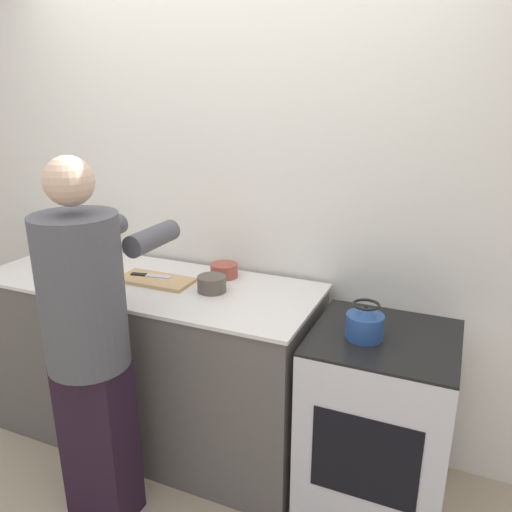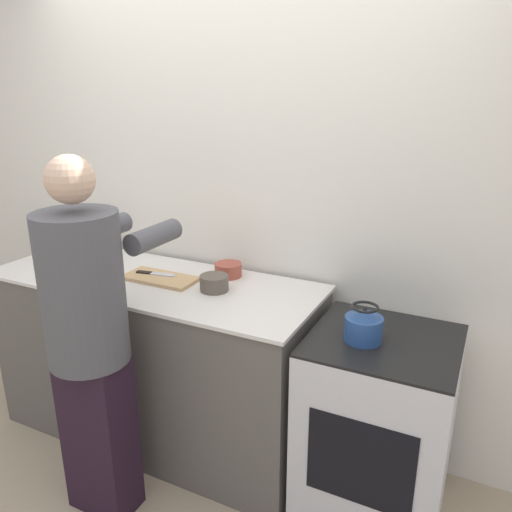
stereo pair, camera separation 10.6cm
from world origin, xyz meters
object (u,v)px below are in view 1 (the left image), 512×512
at_px(kettle, 365,323).
at_px(canister_jar, 91,242).
at_px(cutting_board, 156,280).
at_px(bowl_prep, 212,284).
at_px(knife, 150,275).
at_px(person, 90,338).
at_px(oven, 377,424).

bearing_deg(kettle, canister_jar, 169.41).
xyz_separation_m(cutting_board, bowl_prep, (0.32, 0.00, 0.03)).
bearing_deg(bowl_prep, canister_jar, 166.32).
bearing_deg(bowl_prep, knife, 177.35).
xyz_separation_m(cutting_board, kettle, (1.09, -0.09, 0.00)).
xyz_separation_m(person, canister_jar, (-0.64, 0.78, 0.13)).
bearing_deg(person, knife, 98.95).
distance_m(knife, bowl_prep, 0.37).
bearing_deg(cutting_board, kettle, -4.71).
distance_m(knife, kettle, 1.14).
relative_size(oven, knife, 4.00).
relative_size(kettle, canister_jar, 0.97).
distance_m(person, knife, 0.58).
xyz_separation_m(person, knife, (-0.09, 0.57, 0.07)).
distance_m(oven, canister_jar, 1.88).
bearing_deg(knife, kettle, -15.45).
distance_m(person, bowl_prep, 0.63).
bearing_deg(knife, oven, -12.75).
xyz_separation_m(person, kettle, (1.05, 0.46, 0.06)).
bearing_deg(kettle, knife, 174.57).
bearing_deg(knife, bowl_prep, -12.68).
relative_size(cutting_board, knife, 1.75).
height_order(knife, canister_jar, canister_jar).
bearing_deg(canister_jar, bowl_prep, -13.68).
bearing_deg(cutting_board, bowl_prep, 0.17).
xyz_separation_m(person, cutting_board, (-0.04, 0.55, 0.06)).
xyz_separation_m(oven, knife, (-1.22, 0.06, 0.51)).
relative_size(person, knife, 7.42).
bearing_deg(oven, knife, 177.27).
relative_size(cutting_board, bowl_prep, 2.75).
bearing_deg(person, bowl_prep, 62.86).
xyz_separation_m(oven, person, (-1.13, -0.51, 0.45)).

